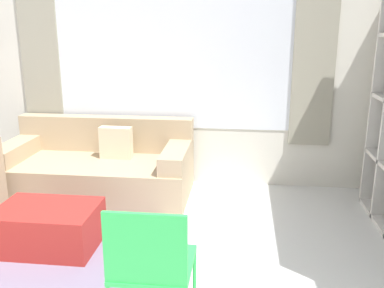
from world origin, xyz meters
TOP-DOWN VIEW (x-y plane):
  - wall_back at (0.00, 3.15)m, footprint 6.08×0.11m
  - area_rug at (-1.12, 1.60)m, footprint 2.34×1.95m
  - couch_main at (-0.74, 2.64)m, footprint 1.98×0.96m
  - ottoman at (-0.77, 1.44)m, footprint 0.80×0.56m
  - folding_chair at (0.30, 0.47)m, footprint 0.44×0.46m

SIDE VIEW (x-z plane):
  - area_rug at x=-1.12m, z-range 0.00..0.01m
  - ottoman at x=-0.77m, z-range 0.00..0.36m
  - couch_main at x=-0.74m, z-range -0.11..0.67m
  - folding_chair at x=0.30m, z-range 0.09..0.95m
  - wall_back at x=0.00m, z-range 0.01..2.71m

